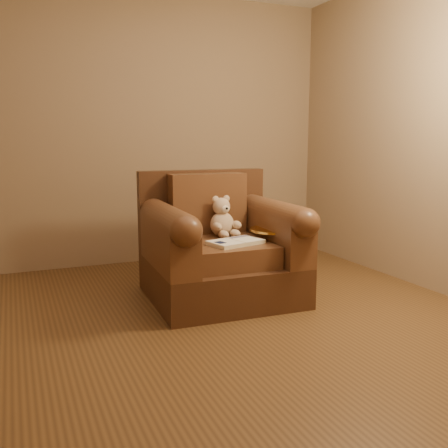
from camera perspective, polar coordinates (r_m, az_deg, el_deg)
name	(u,v)px	position (r m, az deg, el deg)	size (l,w,h in m)	color
floor	(213,325)	(3.49, -1.28, -11.47)	(4.00, 4.00, 0.00)	brown
room	(212,65)	(3.29, -1.40, 17.66)	(4.02, 4.02, 2.71)	#907558
armchair	(219,250)	(4.00, -0.56, -2.94)	(1.15, 1.10, 1.00)	#422616
teddy_bear	(223,221)	(4.06, -0.10, 0.40)	(0.25, 0.28, 0.34)	#C7A98B
guidebook	(236,242)	(3.76, 1.33, -2.08)	(0.45, 0.33, 0.03)	beige
side_table	(274,260)	(4.04, 5.78, -4.09)	(0.40, 0.40, 0.56)	#BA8233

